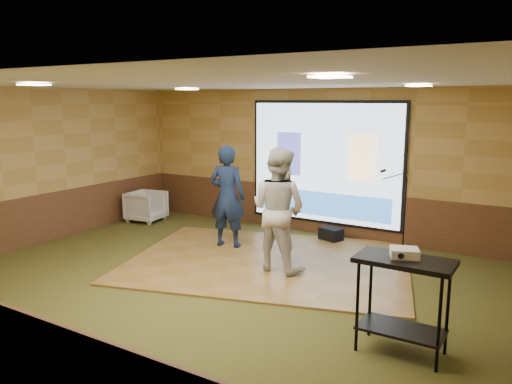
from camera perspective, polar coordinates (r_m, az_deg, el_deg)
The scene contains 18 objects.
ground at distance 7.68m, azimuth -3.07°, elevation -10.61°, with size 9.00×9.00×0.00m, color #2F3B1B.
room_shell at distance 7.20m, azimuth -3.23°, elevation 5.14°, with size 9.04×7.04×3.02m.
wainscot_back at distance 10.48m, azimuth 7.77°, elevation -2.25°, with size 9.00×0.04×0.95m, color #4B2B19.
wainscot_front at distance 5.27m, azimuth -26.11°, elevation -16.37°, with size 9.00×0.04×0.95m, color #4B2B19.
wainscot_left at distance 10.64m, azimuth -23.40°, elevation -2.82°, with size 0.04×7.00×0.95m, color #4B2B19.
projector_screen at distance 10.27m, azimuth 7.81°, elevation 3.16°, with size 3.32×0.06×2.52m.
downlight_nw at distance 9.94m, azimuth -7.90°, elevation 11.56°, with size 0.32×0.32×0.02m, color #FFE5BF.
downlight_ne at distance 7.92m, azimuth 18.10°, elevation 11.47°, with size 0.32×0.32×0.02m, color #FFE5BF.
downlight_sw at distance 7.67m, azimuth -24.01°, elevation 11.15°, with size 0.32×0.32×0.02m, color #FFE5BF.
downlight_se at distance 4.79m, azimuth 8.48°, elevation 12.89°, with size 0.32×0.32×0.02m, color #FFE5BF.
dance_floor at distance 8.70m, azimuth 1.44°, elevation -7.92°, with size 4.69×3.57×0.03m, color olive.
player_left at distance 9.33m, azimuth -3.29°, elevation -0.49°, with size 0.70×0.46×1.92m, color #162445.
player_right at distance 8.01m, azimuth 2.56°, elevation -2.02°, with size 0.97×0.75×1.99m, color beige.
av_table at distance 5.73m, azimuth 16.50°, elevation -10.19°, with size 1.03×0.54×1.08m.
projector at distance 5.66m, azimuth 16.60°, elevation -6.67°, with size 0.30×0.25×0.10m, color white.
mic_stand at distance 9.44m, azimuth 16.20°, elevation -3.85°, with size 0.60×0.25×1.54m.
banquet_chair at distance 11.78m, azimuth -12.43°, elevation -1.60°, with size 0.75×0.77×0.70m, color gray.
duffel_bag at distance 10.03m, azimuth 8.56°, elevation -4.84°, with size 0.43×0.29×0.27m, color black.
Camera 1 is at (4.09, -5.89, 2.75)m, focal length 35.00 mm.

